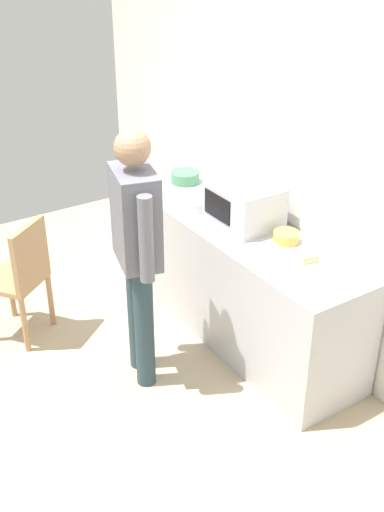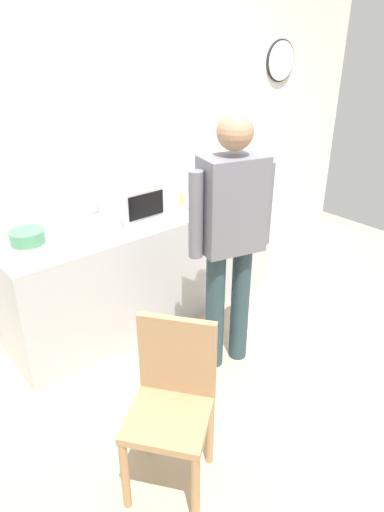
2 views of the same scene
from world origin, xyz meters
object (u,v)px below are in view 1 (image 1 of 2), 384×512
Objects in this scene: microwave at (244,204)px; fork_utensil at (197,192)px; salad_bowl at (185,177)px; wooden_chair at (21,275)px; sandwich_plate at (307,259)px; cereal_bowl at (286,237)px; spoon_utensil at (268,248)px; mixing_bowl at (194,204)px; person_standing at (137,242)px.

microwave reaches higher than fork_utensil.
fork_utensil is (0.23, -0.03, -0.04)m from salad_bowl.
wooden_chair is at bearing -118.64° from microwave.
sandwich_plate reaches higher than wooden_chair.
salad_bowl is 1.26m from cereal_bowl.
microwave is at bearing 179.58° from sandwich_plate.
fork_utensil is 1.50m from wooden_chair.
sandwich_plate is (0.68, -0.00, -0.13)m from microwave.
wooden_chair is at bearing -86.41° from salad_bowl.
cereal_bowl is 0.16m from spoon_utensil.
mixing_bowl is at bearing -24.90° from salad_bowl.
fork_utensil is (-0.64, 0.03, -0.15)m from microwave.
cereal_bowl reaches higher than mixing_bowl.
spoon_utensil is at bearing -6.85° from salad_bowl.
cereal_bowl reaches higher than sandwich_plate.
salad_bowl is 0.25× the size of wooden_chair.
microwave is 0.88m from salad_bowl.
sandwich_plate is 1.18× the size of salad_bowl.
person_standing reaches higher than fork_utensil.
salad_bowl is 1.38× the size of fork_utensil.
sandwich_plate is 1.09m from person_standing.
person_standing is at bearing 30.04° from wooden_chair.
wooden_chair reaches higher than spoon_utensil.
person_standing is (0.10, -0.92, -0.00)m from microwave.
microwave is 0.53× the size of wooden_chair.
salad_bowl is 0.24m from fork_utensil.
sandwich_plate is at bearing -1.42° from fork_utensil.
salad_bowl reaches higher than fork_utensil.
salad_bowl is at bearing -179.62° from cereal_bowl.
mixing_bowl reaches higher than spoon_utensil.
salad_bowl is at bearing 172.86° from fork_utensil.
cereal_bowl is 1.04× the size of spoon_utensil.
cereal_bowl is 1.03m from person_standing.
cereal_bowl is 0.83m from mixing_bowl.
spoon_utensil is (0.40, -0.10, -0.15)m from microwave.
microwave reaches higher than wooden_chair.
microwave is 0.44m from spoon_utensil.
wooden_chair is at bearing -128.14° from cereal_bowl.
sandwich_plate is 1.63× the size of spoon_utensil.
cereal_bowl is at bearing 9.41° from microwave.
microwave reaches higher than cereal_bowl.
salad_bowl is 0.94× the size of mixing_bowl.
wooden_chair is (-1.18, -1.33, -0.37)m from spoon_utensil.
mixing_bowl is 1.47× the size of fork_utensil.
salad_bowl reaches higher than sandwich_plate.
spoon_utensil is at bearing -13.51° from microwave.
mixing_bowl is 1.47× the size of spoon_utensil.
fork_utensil is at bearing -177.94° from cereal_bowl.
mixing_bowl is 0.27× the size of wooden_chair.
fork_utensil is at bearing 84.60° from wooden_chair.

